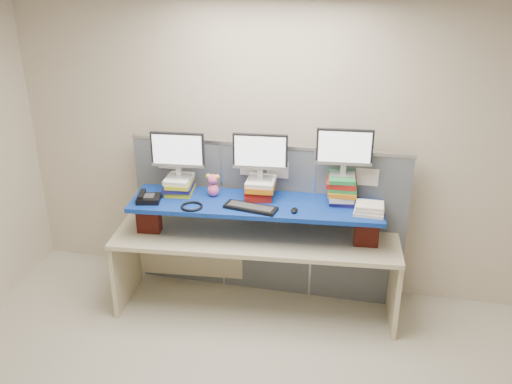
% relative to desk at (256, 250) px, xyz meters
% --- Properties ---
extents(room, '(5.00, 4.00, 2.80)m').
position_rel_desk_xyz_m(room, '(0.03, -1.44, 0.78)').
color(room, beige).
rests_on(room, ground).
extents(cubicle_partition, '(2.60, 0.06, 1.53)m').
position_rel_desk_xyz_m(cubicle_partition, '(0.03, 0.34, 0.15)').
color(cubicle_partition, '#4E545C').
rests_on(cubicle_partition, ground).
extents(desk, '(2.61, 0.98, 0.78)m').
position_rel_desk_xyz_m(desk, '(0.00, 0.00, 0.00)').
color(desk, beige).
rests_on(desk, ground).
extents(brick_pier_left, '(0.22, 0.13, 0.28)m').
position_rel_desk_xyz_m(brick_pier_left, '(-0.96, -0.14, 0.30)').
color(brick_pier_left, maroon).
rests_on(brick_pier_left, desk).
extents(brick_pier_right, '(0.22, 0.13, 0.28)m').
position_rel_desk_xyz_m(brick_pier_right, '(0.97, 0.04, 0.30)').
color(brick_pier_right, maroon).
rests_on(brick_pier_right, desk).
extents(blue_board, '(2.25, 0.76, 0.04)m').
position_rel_desk_xyz_m(blue_board, '(0.00, -0.00, 0.46)').
color(blue_board, '#0B3594').
rests_on(blue_board, brick_pier_left).
extents(book_stack_left, '(0.29, 0.32, 0.16)m').
position_rel_desk_xyz_m(book_stack_left, '(-0.72, 0.05, 0.56)').
color(book_stack_left, gold).
rests_on(book_stack_left, blue_board).
extents(book_stack_center, '(0.29, 0.33, 0.17)m').
position_rel_desk_xyz_m(book_stack_center, '(0.01, 0.12, 0.57)').
color(book_stack_center, maroon).
rests_on(book_stack_center, blue_board).
extents(book_stack_right, '(0.28, 0.33, 0.25)m').
position_rel_desk_xyz_m(book_stack_right, '(0.73, 0.19, 0.61)').
color(book_stack_right, navy).
rests_on(book_stack_right, blue_board).
extents(monitor_left, '(0.48, 0.15, 0.42)m').
position_rel_desk_xyz_m(monitor_left, '(-0.72, 0.05, 0.87)').
color(monitor_left, '#9C9CA1').
rests_on(monitor_left, book_stack_left).
extents(monitor_center, '(0.48, 0.15, 0.42)m').
position_rel_desk_xyz_m(monitor_center, '(0.01, 0.12, 0.89)').
color(monitor_center, '#9C9CA1').
rests_on(monitor_center, book_stack_center).
extents(monitor_right, '(0.48, 0.15, 0.42)m').
position_rel_desk_xyz_m(monitor_right, '(0.73, 0.19, 0.96)').
color(monitor_right, '#9C9CA1').
rests_on(monitor_right, book_stack_right).
extents(keyboard, '(0.47, 0.22, 0.03)m').
position_rel_desk_xyz_m(keyboard, '(-0.02, -0.14, 0.49)').
color(keyboard, black).
rests_on(keyboard, blue_board).
extents(mouse, '(0.06, 0.10, 0.03)m').
position_rel_desk_xyz_m(mouse, '(0.36, -0.11, 0.50)').
color(mouse, black).
rests_on(mouse, blue_board).
extents(desk_phone, '(0.23, 0.22, 0.08)m').
position_rel_desk_xyz_m(desk_phone, '(-0.93, -0.19, 0.51)').
color(desk_phone, black).
rests_on(desk_phone, blue_board).
extents(headset, '(0.22, 0.22, 0.02)m').
position_rel_desk_xyz_m(headset, '(-0.52, -0.22, 0.49)').
color(headset, black).
rests_on(headset, blue_board).
extents(plush_toy, '(0.12, 0.09, 0.21)m').
position_rel_desk_xyz_m(plush_toy, '(-0.40, 0.05, 0.59)').
color(plush_toy, '#E6579B').
rests_on(plush_toy, blue_board).
extents(binder_stack, '(0.25, 0.20, 0.09)m').
position_rel_desk_xyz_m(binder_stack, '(0.98, -0.00, 0.52)').
color(binder_stack, '#F1E7CE').
rests_on(binder_stack, blue_board).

